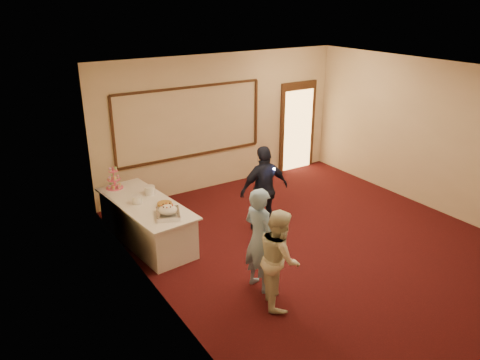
% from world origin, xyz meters
% --- Properties ---
extents(floor, '(7.00, 7.00, 0.00)m').
position_xyz_m(floor, '(0.00, 0.00, 0.00)').
color(floor, '#330B0E').
rests_on(floor, ground).
extents(room_walls, '(6.04, 7.04, 3.02)m').
position_xyz_m(room_walls, '(0.00, 0.00, 2.03)').
color(room_walls, beige).
rests_on(room_walls, floor).
extents(wall_molding, '(3.45, 0.04, 1.55)m').
position_xyz_m(wall_molding, '(-0.80, 3.47, 1.60)').
color(wall_molding, '#31210E').
rests_on(wall_molding, room_walls).
extents(doorway, '(1.05, 0.07, 2.20)m').
position_xyz_m(doorway, '(2.15, 3.45, 1.08)').
color(doorway, '#31210E').
rests_on(doorway, floor).
extents(buffet_table, '(1.12, 2.37, 0.77)m').
position_xyz_m(buffet_table, '(-2.56, 1.82, 0.39)').
color(buffet_table, silver).
rests_on(buffet_table, floor).
extents(pavlova_tray, '(0.51, 0.59, 0.19)m').
position_xyz_m(pavlova_tray, '(-2.44, 1.09, 0.85)').
color(pavlova_tray, silver).
rests_on(pavlova_tray, buffet_table).
extents(cupcake_stand, '(0.32, 0.32, 0.46)m').
position_xyz_m(cupcake_stand, '(-2.79, 2.73, 0.94)').
color(cupcake_stand, '#F15B89').
rests_on(cupcake_stand, buffet_table).
extents(plate_stack_a, '(0.17, 0.17, 0.14)m').
position_xyz_m(plate_stack_a, '(-2.68, 1.84, 0.84)').
color(plate_stack_a, white).
rests_on(plate_stack_a, buffet_table).
extents(plate_stack_b, '(0.19, 0.19, 0.16)m').
position_xyz_m(plate_stack_b, '(-2.34, 2.09, 0.85)').
color(plate_stack_b, white).
rests_on(plate_stack_b, buffet_table).
extents(tart, '(0.29, 0.29, 0.06)m').
position_xyz_m(tart, '(-2.32, 1.48, 0.80)').
color(tart, white).
rests_on(tart, buffet_table).
extents(man, '(0.47, 0.64, 1.62)m').
position_xyz_m(man, '(-1.66, -0.43, 0.81)').
color(man, '#8AB6E3').
rests_on(man, floor).
extents(woman, '(0.80, 0.87, 1.45)m').
position_xyz_m(woman, '(-1.64, -0.88, 0.73)').
color(woman, white).
rests_on(woman, floor).
extents(guest, '(1.00, 0.49, 1.65)m').
position_xyz_m(guest, '(-0.53, 1.06, 0.83)').
color(guest, black).
rests_on(guest, floor).
extents(camera_flash, '(0.08, 0.06, 0.05)m').
position_xyz_m(camera_flash, '(-0.43, 0.96, 1.23)').
color(camera_flash, white).
rests_on(camera_flash, guest).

